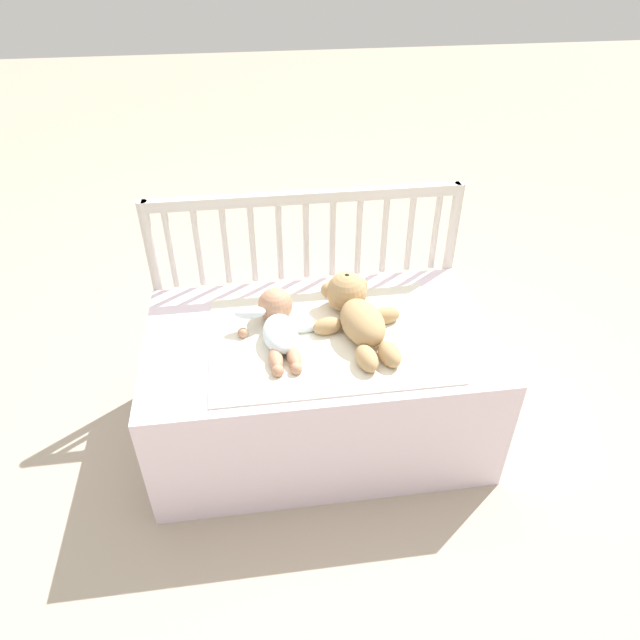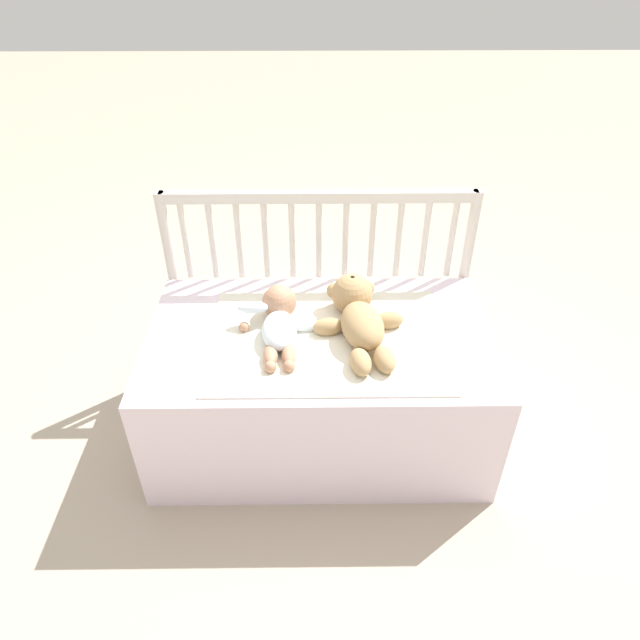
% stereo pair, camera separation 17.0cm
% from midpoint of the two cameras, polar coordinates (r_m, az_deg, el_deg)
% --- Properties ---
extents(ground_plane, '(12.00, 12.00, 0.00)m').
position_cam_midpoint_polar(ground_plane, '(2.03, -2.47, -10.88)').
color(ground_plane, tan).
extents(crib_mattress, '(1.06, 0.62, 0.42)m').
position_cam_midpoint_polar(crib_mattress, '(1.88, -2.64, -6.55)').
color(crib_mattress, silver).
rests_on(crib_mattress, ground_plane).
extents(crib_rail, '(1.06, 0.04, 0.74)m').
position_cam_midpoint_polar(crib_rail, '(1.96, -3.86, 6.83)').
color(crib_rail, beige).
rests_on(crib_rail, ground_plane).
extents(blanket, '(0.71, 0.50, 0.01)m').
position_cam_midpoint_polar(blanket, '(1.72, -2.02, -1.97)').
color(blanket, silver).
rests_on(blanket, crib_mattress).
extents(teddy_bear, '(0.29, 0.41, 0.13)m').
position_cam_midpoint_polar(teddy_bear, '(1.74, 0.93, 0.64)').
color(teddy_bear, tan).
rests_on(teddy_bear, crib_mattress).
extents(baby, '(0.26, 0.34, 0.11)m').
position_cam_midpoint_polar(baby, '(1.72, -6.97, -0.54)').
color(baby, white).
rests_on(baby, crib_mattress).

